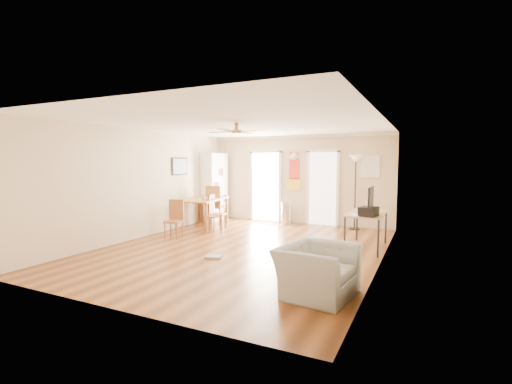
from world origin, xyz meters
The scene contains 30 objects.
floor centered at (0.00, 0.00, 0.00)m, with size 7.00×7.00×0.00m, color brown.
ceiling centered at (0.00, 0.00, 2.60)m, with size 5.50×7.00×0.00m, color silver, non-canonical shape.
wall_back centered at (0.00, 3.50, 1.30)m, with size 5.50×0.04×2.60m, color beige, non-canonical shape.
wall_front centered at (0.00, -3.50, 1.30)m, with size 5.50×0.04×2.60m, color beige, non-canonical shape.
wall_left centered at (-2.75, 0.00, 1.30)m, with size 0.04×7.00×2.60m, color beige, non-canonical shape.
wall_right centered at (2.75, 0.00, 1.30)m, with size 0.04×7.00×2.60m, color beige, non-canonical shape.
crown_molding centered at (0.00, 0.00, 2.56)m, with size 5.50×7.00×0.08m, color white, non-canonical shape.
kitchen_doorway centered at (-1.05, 3.48, 1.05)m, with size 0.90×0.10×2.10m, color white, non-canonical shape.
bathroom_doorway centered at (0.75, 3.48, 1.05)m, with size 0.80×0.10×2.10m, color white, non-canonical shape.
wall_decal centered at (-0.13, 3.48, 1.55)m, with size 0.46×0.03×1.10m, color red.
ac_grille centered at (2.05, 3.47, 1.70)m, with size 0.50×0.04×0.60m, color white.
framed_poster centered at (-2.73, 1.40, 1.70)m, with size 0.04×0.66×0.48m, color black.
ceiling_fan centered at (0.00, -0.30, 2.43)m, with size 1.24×1.24×0.20m, color #593819, non-canonical shape.
bookshelf centered at (-2.52, 2.86, 1.04)m, with size 0.42×0.94×2.08m, color white, non-canonical shape.
dining_table centered at (-2.15, 1.65, 0.40)m, with size 0.97×1.61×0.81m, color #A87836, non-canonical shape.
dining_chair_right_a centered at (-1.60, 1.54, 0.47)m, with size 0.38×0.38×0.93m, color #965530, non-canonical shape.
dining_chair_right_b centered at (-1.60, 1.29, 0.45)m, with size 0.37×0.37×0.90m, color #9D5A32, non-canonical shape.
dining_chair_near centered at (-1.99, 0.18, 0.45)m, with size 0.37×0.37×0.90m, color #A96A36, non-canonical shape.
dining_chair_far centered at (-2.16, 2.36, 0.56)m, with size 0.46×0.46×1.12m, color #9F6F33, non-canonical shape.
trash_can centered at (-0.26, 3.20, 0.31)m, with size 0.29×0.29×0.63m, color silver.
torchiere_lamp centered at (1.72, 3.19, 1.00)m, with size 0.38×0.38×2.01m, color black, non-canonical shape.
computer_desk centered at (2.34, 1.12, 0.38)m, with size 0.71×1.43×0.77m, color tan, non-canonical shape.
imac centered at (2.47, 0.71, 1.05)m, with size 0.08×0.61×0.57m, color black, non-canonical shape.
keyboard centered at (2.20, 0.61, 0.77)m, with size 0.13×0.39×0.01m, color white.
printer centered at (2.45, 0.59, 0.86)m, with size 0.31×0.36×0.18m, color black.
orange_bottle centered at (2.30, 1.49, 0.89)m, with size 0.08×0.08×0.24m, color orange.
wastebasket_a centered at (1.84, -0.57, 0.17)m, with size 0.29×0.29×0.33m, color white.
wastebasket_b centered at (1.56, -0.25, 0.16)m, with size 0.28×0.28×0.32m, color white.
floor_cloth centered at (-0.16, -0.94, 0.02)m, with size 0.30×0.24×0.04m, color gray.
armchair centered at (2.15, -1.94, 0.34)m, with size 1.05×0.92×0.69m, color #969792.
Camera 1 is at (3.48, -6.63, 1.84)m, focal length 25.16 mm.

